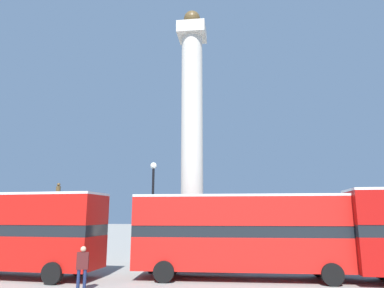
% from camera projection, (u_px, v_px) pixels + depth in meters
% --- Properties ---
extents(ground_plane, '(200.00, 200.00, 0.00)m').
position_uv_depth(ground_plane, '(192.00, 264.00, 22.21)').
color(ground_plane, gray).
extents(monument_column, '(5.75, 5.75, 18.26)m').
position_uv_depth(monument_column, '(192.00, 186.00, 23.25)').
color(monument_column, beige).
rests_on(monument_column, ground_plane).
extents(bus_b, '(10.33, 3.30, 4.26)m').
position_uv_depth(bus_b, '(8.00, 230.00, 18.03)').
color(bus_b, '#B7140F').
rests_on(bus_b, ground_plane).
extents(bus_c, '(11.12, 2.95, 4.15)m').
position_uv_depth(bus_c, '(244.00, 232.00, 17.40)').
color(bus_c, red).
rests_on(bus_c, ground_plane).
extents(equestrian_statue, '(4.71, 4.35, 5.74)m').
position_uv_depth(equestrian_statue, '(55.00, 235.00, 27.36)').
color(equestrian_statue, beige).
rests_on(equestrian_statue, ground_plane).
extents(street_lamp, '(0.37, 0.37, 6.17)m').
position_uv_depth(street_lamp, '(152.00, 214.00, 19.47)').
color(street_lamp, black).
rests_on(street_lamp, ground_plane).
extents(pedestrian_near_lamp, '(0.52, 0.32, 1.83)m').
position_uv_depth(pedestrian_near_lamp, '(82.00, 265.00, 14.46)').
color(pedestrian_near_lamp, '#192347').
rests_on(pedestrian_near_lamp, ground_plane).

